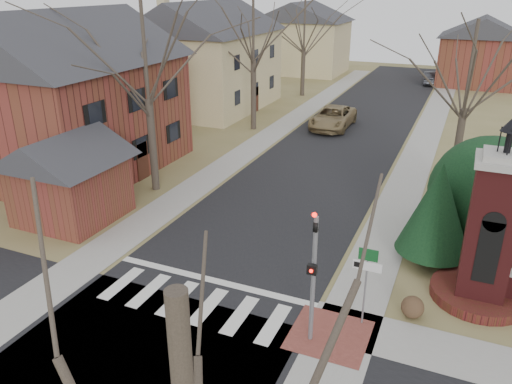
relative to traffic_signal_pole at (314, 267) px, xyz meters
The scene contains 25 objects.
ground 5.05m from the traffic_signal_pole, behind, with size 120.00×120.00×0.00m, color olive.
main_street 22.01m from the traffic_signal_pole, 101.35° to the left, with size 8.00×70.00×0.01m, color black.
cross_street 6.16m from the traffic_signal_pole, 140.28° to the right, with size 120.00×8.00×0.01m, color black.
crosswalk_zone 5.02m from the traffic_signal_pole, behind, with size 8.00×2.20×0.02m, color silver.
stop_bar 5.30m from the traffic_signal_pole, 158.11° to the left, with size 8.00×0.35×0.02m, color silver.
sidewalk_right_main 21.60m from the traffic_signal_pole, 87.59° to the left, with size 2.00×60.00×0.02m, color gray.
sidewalk_left 23.58m from the traffic_signal_pole, 113.91° to the left, with size 2.00×60.00×0.02m, color gray.
curb_apron 2.66m from the traffic_signal_pole, 40.52° to the left, with size 2.40×2.40×0.02m, color brown.
traffic_signal_pole is the anchor object (origin of this frame).
sign_post 2.02m from the traffic_signal_pole, 47.57° to the left, with size 0.90×0.07×2.75m.
brick_gate_monument 6.47m from the traffic_signal_pole, 43.24° to the left, with size 3.20×3.20×6.47m.
house_brick_left 19.81m from the traffic_signal_pole, 151.43° to the left, with size 9.80×11.80×9.42m.
house_stucco_left 31.92m from the traffic_signal_pole, 123.97° to the left, with size 9.80×12.80×9.28m.
garage_left 13.40m from the traffic_signal_pole, 163.01° to the left, with size 4.80×4.80×4.29m.
house_distant_left 50.18m from the traffic_signal_pole, 108.98° to the left, with size 10.80×8.80×8.53m.
house_distant_right 47.58m from the traffic_signal_pole, 85.55° to the left, with size 8.80×8.80×7.30m.
evergreen_near 7.06m from the traffic_signal_pole, 65.72° to the left, with size 2.80×2.80×4.10m.
evergreen_mass 10.09m from the traffic_signal_pole, 62.23° to the left, with size 4.80×4.80×4.80m, color black.
bare_tree_0 14.99m from the traffic_signal_pole, 143.29° to the left, with size 8.05×8.05×11.15m.
bare_tree_1 24.83m from the traffic_signal_pole, 117.81° to the left, with size 8.40×8.40×11.64m.
bare_tree_2 36.66m from the traffic_signal_pole, 108.92° to the left, with size 7.35×7.35×10.19m.
bare_tree_3 16.28m from the traffic_signal_pole, 78.28° to the left, with size 7.00×7.00×9.70m.
pickup_truck 24.86m from the traffic_signal_pole, 103.77° to the left, with size 2.62×5.68×1.58m, color olive.
distant_car 45.55m from the traffic_signal_pole, 91.13° to the left, with size 1.43×4.11×1.35m, color #36383E.
dry_shrub_left 4.27m from the traffic_signal_pole, 41.65° to the left, with size 0.75×0.75×0.75m, color #4D3623.
Camera 1 is at (7.72, -11.52, 10.19)m, focal length 35.00 mm.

